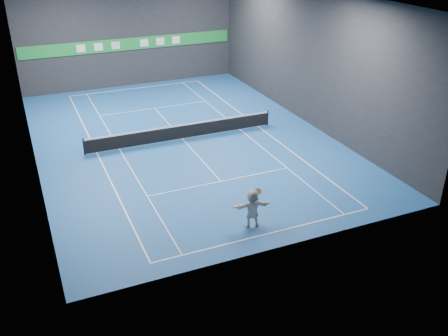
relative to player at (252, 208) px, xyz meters
name	(u,v)px	position (x,y,z in m)	size (l,w,h in m)	color
ground	(182,139)	(0.41, 11.00, -0.94)	(26.00, 26.00, 0.00)	#1C529B
wall_back	(129,32)	(0.41, 24.00, 3.56)	(18.00, 0.10, 9.00)	#252628
wall_front	(286,152)	(0.41, -2.00, 3.56)	(18.00, 0.10, 9.00)	#252628
wall_left	(22,88)	(-8.59, 11.00, 3.56)	(0.10, 26.00, 9.00)	#252628
wall_right	(307,56)	(9.41, 11.00, 3.56)	(0.10, 26.00, 9.00)	#252628
baseline_near	(269,234)	(0.41, -0.89, -0.94)	(10.98, 0.08, 0.01)	white
baseline_far	(136,88)	(0.41, 22.89, -0.94)	(10.98, 0.08, 0.01)	white
sideline_doubles_left	(97,153)	(-5.08, 11.00, -0.94)	(0.08, 23.78, 0.01)	white
sideline_doubles_right	(258,126)	(5.90, 11.00, -0.94)	(0.08, 23.78, 0.01)	white
sideline_singles_left	(119,149)	(-3.70, 11.00, -0.94)	(0.06, 23.78, 0.01)	white
sideline_singles_right	(240,129)	(4.52, 11.00, -0.94)	(0.06, 23.78, 0.01)	white
service_line_near	(221,181)	(0.41, 4.60, -0.94)	(8.23, 0.06, 0.01)	white
service_line_far	(155,108)	(0.41, 17.40, -0.94)	(8.23, 0.06, 0.01)	white
center_service_line	(182,139)	(0.41, 11.00, -0.94)	(0.06, 12.80, 0.01)	white
player	(252,208)	(0.00, 0.00, 0.00)	(1.74, 0.56, 1.88)	silver
tennis_ball	(252,168)	(-0.07, -0.01, 2.05)	(0.07, 0.07, 0.07)	#C9ED27
tennis_net	(182,131)	(0.41, 11.00, -0.40)	(12.50, 0.10, 1.07)	black
sponsor_banner	(130,44)	(0.41, 23.94, 2.56)	(17.64, 0.11, 1.00)	#1F9037
tennis_racket	(258,192)	(0.30, 0.05, 0.75)	(0.43, 0.33, 0.58)	red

